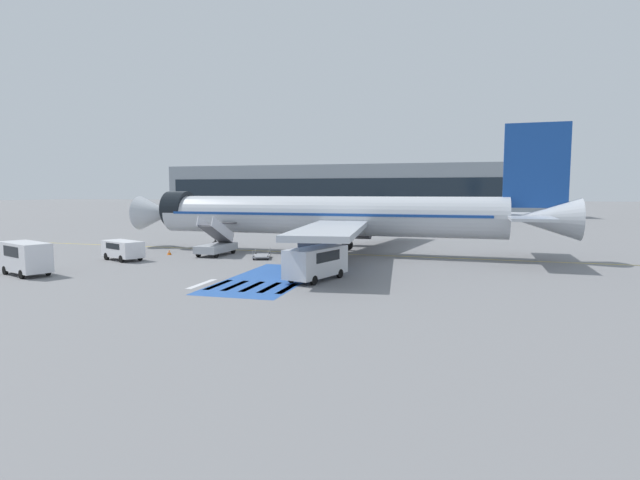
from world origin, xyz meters
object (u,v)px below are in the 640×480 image
airliner (331,216)px  terminal_building (349,190)px  service_van_1 (316,261)px  traffic_cone_0 (169,252)px  baggage_cart (262,256)px  fuel_tanker (421,221)px  service_van_0 (123,248)px  traffic_cone_1 (312,257)px  ground_crew_0 (319,247)px  boarding_stairs_forward (216,245)px  ground_crew_1 (317,251)px  service_van_2 (26,256)px

airliner → terminal_building: size_ratio=0.44×
service_van_1 → traffic_cone_0: bearing=-11.0°
service_van_1 → traffic_cone_0: service_van_1 is taller
baggage_cart → traffic_cone_0: size_ratio=6.04×
fuel_tanker → service_van_0: bearing=152.3°
traffic_cone_1 → terminal_building: size_ratio=0.01×
airliner → traffic_cone_0: bearing=110.7°
traffic_cone_0 → terminal_building: terminal_building is taller
ground_crew_0 → boarding_stairs_forward: bearing=-50.7°
ground_crew_0 → fuel_tanker: bearing=-157.3°
airliner → traffic_cone_0: 16.10m
baggage_cart → traffic_cone_0: baggage_cart is taller
baggage_cart → fuel_tanker: bearing=-128.2°
ground_crew_0 → traffic_cone_1: size_ratio=3.30×
airliner → fuel_tanker: (6.95, 26.49, -1.94)m
airliner → service_van_1: airliner is taller
traffic_cone_0 → terminal_building: 87.68m
service_van_1 → traffic_cone_1: service_van_1 is taller
ground_crew_1 → service_van_2: bearing=-62.3°
boarding_stairs_forward → traffic_cone_1: bearing=-4.3°
ground_crew_1 → baggage_cart: bearing=-102.7°
ground_crew_0 → ground_crew_1: bearing=46.6°
traffic_cone_0 → ground_crew_0: bearing=5.8°
airliner → service_van_0: 19.42m
fuel_tanker → traffic_cone_0: 38.37m
service_van_2 → ground_crew_0: 23.42m
boarding_stairs_forward → service_van_0: boarding_stairs_forward is taller
service_van_2 → fuel_tanker: bearing=173.3°
airliner → service_van_2: size_ratio=8.74×
airliner → ground_crew_0: 4.43m
airliner → baggage_cart: 8.16m
service_van_0 → traffic_cone_0: size_ratio=9.64×
service_van_1 → terminal_building: (-18.16, 97.12, 5.17)m
fuel_tanker → terminal_building: terminal_building is taller
traffic_cone_0 → service_van_2: bearing=-105.1°
ground_crew_0 → terminal_building: terminal_building is taller
ground_crew_1 → traffic_cone_1: bearing=-141.9°
service_van_0 → service_van_2: size_ratio=0.92×
airliner → service_van_2: 26.04m
fuel_tanker → ground_crew_1: size_ratio=6.32×
baggage_cart → airliner: bearing=-152.2°
baggage_cart → ground_crew_1: ground_crew_1 is taller
service_van_1 → traffic_cone_1: 10.04m
fuel_tanker → ground_crew_0: bearing=172.1°
traffic_cone_1 → terminal_building: bearing=99.8°
service_van_0 → ground_crew_1: size_ratio=2.87×
service_van_2 → terminal_building: size_ratio=0.05×
service_van_1 → baggage_cart: size_ratio=1.94×
boarding_stairs_forward → ground_crew_1: (10.53, -1.80, -0.04)m
service_van_2 → airliner: bearing=157.6°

